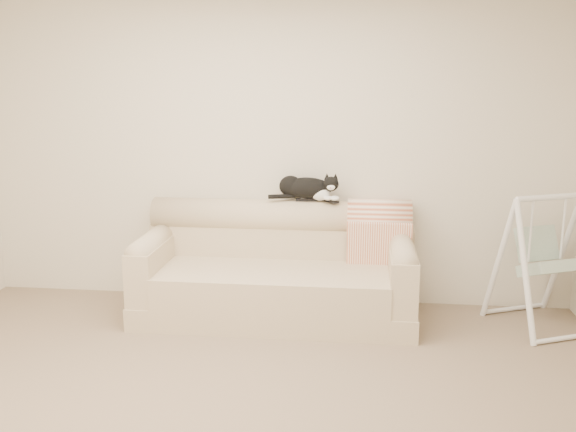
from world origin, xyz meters
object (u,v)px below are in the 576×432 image
Objects in this scene: remote_a at (307,199)px; baby_swing at (544,261)px; sofa at (277,272)px; tuxedo_cat at (307,188)px; remote_b at (330,201)px.

remote_a is 1.91m from baby_swing.
remote_a is at bearing 49.27° from sofa.
sofa is 3.75× the size of tuxedo_cat.
sofa is 2.10× the size of baby_swing.
tuxedo_cat reaches higher than sofa.
remote_a is at bearing 107.00° from tuxedo_cat.
remote_b is at bearing 171.93° from baby_swing.
remote_a is (0.22, 0.25, 0.56)m from sofa.
remote_a is 0.20m from remote_b.
baby_swing is at bearing -0.20° from sofa.
baby_swing is (1.65, -0.23, -0.39)m from remote_b.
tuxedo_cat reaches higher than remote_a.
remote_a is 1.15× the size of remote_b.
remote_b is at bearing 28.67° from sofa.
baby_swing is (1.85, -0.26, -0.39)m from remote_a.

